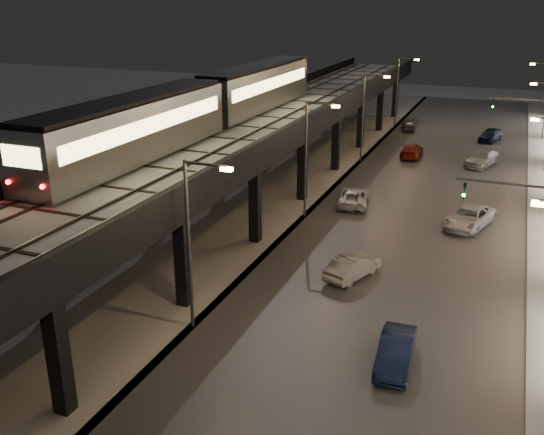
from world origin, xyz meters
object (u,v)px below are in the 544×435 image
(car_mid_silver, at_px, (353,197))
(car_onc_red, at_px, (490,135))
(car_mid_dark, at_px, (412,151))
(car_onc_white, at_px, (482,159))
(car_near_white, at_px, (353,267))
(car_far_white, at_px, (409,125))
(subway_train, at_px, (207,103))
(car_onc_silver, at_px, (396,352))
(car_onc_dark, at_px, (469,218))

(car_mid_silver, height_order, car_onc_red, car_onc_red)
(car_mid_dark, relative_size, car_onc_white, 0.94)
(car_near_white, bearing_deg, car_far_white, -64.94)
(subway_train, distance_m, car_onc_silver, 25.99)
(car_mid_silver, bearing_deg, car_far_white, -98.07)
(car_onc_silver, bearing_deg, car_near_white, 113.33)
(car_near_white, relative_size, car_mid_dark, 0.86)
(car_mid_dark, distance_m, car_onc_red, 13.24)
(car_mid_silver, relative_size, car_far_white, 1.25)
(car_mid_dark, relative_size, car_onc_dark, 0.92)
(car_far_white, bearing_deg, car_onc_dark, 95.22)
(car_mid_silver, xyz_separation_m, car_onc_red, (9.15, 28.60, 0.06))
(subway_train, bearing_deg, car_near_white, -30.67)
(car_mid_silver, distance_m, car_onc_red, 30.02)
(subway_train, height_order, car_onc_white, subway_train)
(car_near_white, xyz_separation_m, car_onc_silver, (4.24, -8.42, 0.01))
(car_mid_silver, distance_m, car_onc_white, 19.03)
(subway_train, height_order, car_far_white, subway_train)
(car_near_white, distance_m, car_far_white, 44.86)
(car_onc_red, bearing_deg, subway_train, -106.03)
(car_near_white, height_order, car_mid_dark, car_mid_dark)
(car_onc_dark, relative_size, car_onc_white, 1.02)
(car_mid_dark, xyz_separation_m, car_onc_dark, (7.47, -19.35, 0.03))
(car_near_white, relative_size, car_onc_silver, 0.98)
(car_onc_white, bearing_deg, car_near_white, -83.74)
(car_far_white, bearing_deg, car_onc_silver, 87.30)
(subway_train, relative_size, car_mid_dark, 7.83)
(car_near_white, relative_size, car_onc_red, 0.96)
(car_onc_dark, bearing_deg, car_far_white, 123.64)
(car_mid_dark, relative_size, car_onc_red, 1.11)
(car_mid_silver, bearing_deg, car_mid_dark, -105.55)
(car_onc_white, distance_m, car_onc_red, 11.82)
(car_onc_white, bearing_deg, car_mid_dark, -169.70)
(car_near_white, xyz_separation_m, car_far_white, (-4.33, 44.65, -0.02))
(car_mid_dark, height_order, car_far_white, car_mid_dark)
(car_far_white, height_order, car_onc_dark, car_onc_dark)
(car_onc_dark, bearing_deg, car_onc_red, 106.76)
(car_far_white, relative_size, car_onc_white, 0.76)
(car_onc_white, bearing_deg, car_onc_dark, -72.40)
(car_onc_dark, distance_m, car_onc_white, 18.54)
(car_onc_silver, bearing_deg, subway_train, 134.10)
(car_onc_silver, distance_m, car_onc_red, 50.36)
(car_mid_silver, xyz_separation_m, car_onc_dark, (9.26, -1.76, 0.05))
(subway_train, height_order, car_onc_red, subway_train)
(subway_train, bearing_deg, car_onc_white, 47.98)
(car_mid_silver, bearing_deg, car_onc_dark, 159.50)
(subway_train, distance_m, car_onc_red, 39.74)
(car_far_white, height_order, car_onc_red, car_onc_red)
(car_near_white, bearing_deg, car_mid_dark, -67.47)
(car_mid_dark, height_order, car_onc_white, car_onc_white)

